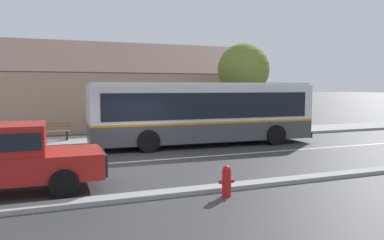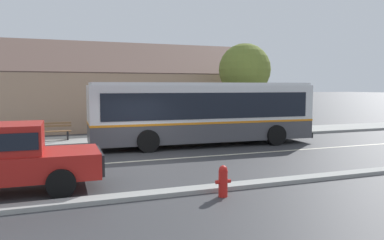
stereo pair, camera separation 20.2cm
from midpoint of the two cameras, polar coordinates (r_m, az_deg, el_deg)
ground_plane at (r=14.73m, az=-7.80°, el=-6.20°), size 300.00×300.00×0.00m
sidewalk_far at (r=20.52m, az=-11.67°, el=-2.84°), size 60.00×3.00×0.15m
curb_near at (r=10.27m, az=-1.57°, el=-10.80°), size 60.00×0.50×0.12m
lane_divider_stripe at (r=14.72m, az=-7.80°, el=-6.18°), size 60.00×0.16×0.01m
community_building at (r=28.51m, az=-18.42°, el=3.07°), size 25.72×10.02×7.21m
transit_bus at (r=18.40m, az=1.37°, el=1.30°), size 11.08×3.05×3.07m
bench_by_building at (r=20.22m, az=-20.86°, el=-1.75°), size 1.81×0.51×0.94m
bench_down_street at (r=20.36m, az=-8.88°, el=-1.43°), size 1.88×0.51×0.94m
street_tree_primary at (r=23.99m, az=7.39°, el=7.37°), size 3.26×3.26×5.58m
fire_hydrant at (r=9.93m, az=4.70°, el=-9.18°), size 0.42×0.24×0.83m
bus_stop_sign at (r=23.43m, az=14.35°, el=1.93°), size 0.36×0.07×2.40m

